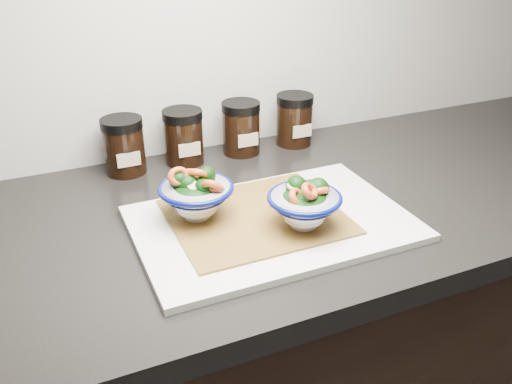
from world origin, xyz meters
name	(u,v)px	position (x,y,z in m)	size (l,w,h in m)	color
countertop	(274,213)	(0.00, 1.45, 0.88)	(3.50, 0.60, 0.04)	black
cutting_board	(272,223)	(-0.04, 1.38, 0.91)	(0.45, 0.30, 0.01)	silver
bamboo_mat	(256,216)	(-0.06, 1.40, 0.91)	(0.28, 0.24, 0.00)	olive
bowl_left	(196,195)	(-0.15, 1.44, 0.96)	(0.12, 0.12, 0.10)	white
bowl_right	(305,204)	(0.00, 1.34, 0.95)	(0.12, 0.12, 0.09)	white
spice_jar_a	(124,146)	(-0.21, 1.69, 0.96)	(0.08, 0.08, 0.11)	black
spice_jar_b	(184,137)	(-0.09, 1.69, 0.96)	(0.08, 0.08, 0.11)	black
spice_jar_c	(241,128)	(0.04, 1.69, 0.96)	(0.08, 0.08, 0.11)	black
spice_jar_d	(294,120)	(0.16, 1.69, 0.96)	(0.08, 0.08, 0.11)	black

